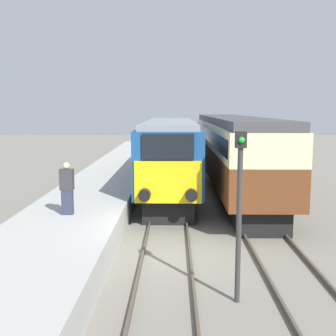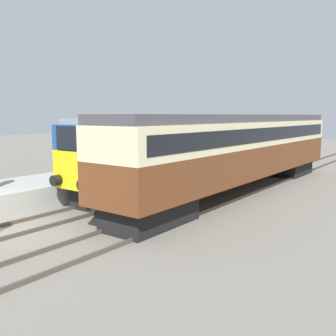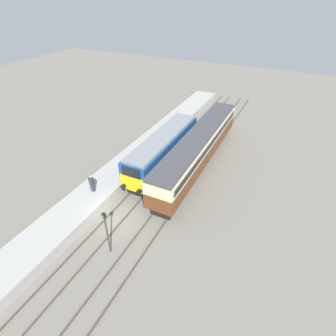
# 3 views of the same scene
# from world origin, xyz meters

# --- Properties ---
(ground_plane) EXTENTS (120.00, 120.00, 0.00)m
(ground_plane) POSITION_xyz_m (0.00, 0.00, 0.00)
(ground_plane) COLOR slate
(platform_left) EXTENTS (3.50, 50.00, 0.97)m
(platform_left) POSITION_xyz_m (-3.30, 8.00, 0.48)
(platform_left) COLOR #A8A8A3
(platform_left) RESTS_ON ground_plane
(rails_near_track) EXTENTS (1.51, 60.00, 0.14)m
(rails_near_track) POSITION_xyz_m (0.00, 5.00, 0.07)
(rails_near_track) COLOR #4C4238
(rails_near_track) RESTS_ON ground_plane
(rails_far_track) EXTENTS (1.50, 60.00, 0.14)m
(rails_far_track) POSITION_xyz_m (3.40, 5.00, 0.07)
(rails_far_track) COLOR #4C4238
(rails_far_track) RESTS_ON ground_plane
(locomotive) EXTENTS (2.70, 13.11, 3.85)m
(locomotive) POSITION_xyz_m (0.00, 9.20, 2.13)
(locomotive) COLOR black
(locomotive) RESTS_ON ground_plane
(passenger_carriage) EXTENTS (2.75, 19.27, 4.03)m
(passenger_carriage) POSITION_xyz_m (3.40, 11.04, 2.45)
(passenger_carriage) COLOR black
(passenger_carriage) RESTS_ON ground_plane
(person_on_platform) EXTENTS (0.44, 0.26, 1.75)m
(person_on_platform) POSITION_xyz_m (-3.32, 1.27, 1.84)
(person_on_platform) COLOR #2D334C
(person_on_platform) RESTS_ON platform_left
(signal_post) EXTENTS (0.24, 0.28, 3.96)m
(signal_post) POSITION_xyz_m (1.70, -3.06, 2.35)
(signal_post) COLOR #333333
(signal_post) RESTS_ON ground_plane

